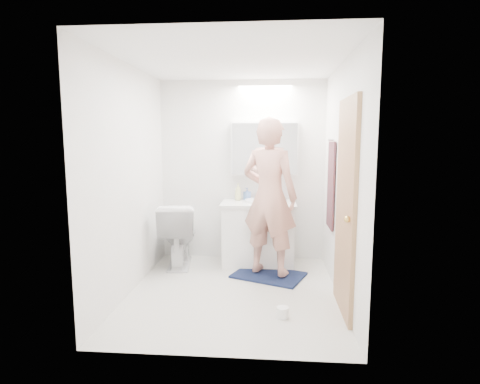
# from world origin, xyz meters

# --- Properties ---
(floor) EXTENTS (2.50, 2.50, 0.00)m
(floor) POSITION_xyz_m (0.00, 0.00, 0.00)
(floor) COLOR silver
(floor) RESTS_ON ground
(ceiling) EXTENTS (2.50, 2.50, 0.00)m
(ceiling) POSITION_xyz_m (0.00, 0.00, 2.40)
(ceiling) COLOR white
(ceiling) RESTS_ON floor
(wall_back) EXTENTS (2.50, 0.00, 2.50)m
(wall_back) POSITION_xyz_m (0.00, 1.25, 1.20)
(wall_back) COLOR white
(wall_back) RESTS_ON floor
(wall_front) EXTENTS (2.50, 0.00, 2.50)m
(wall_front) POSITION_xyz_m (0.00, -1.25, 1.20)
(wall_front) COLOR white
(wall_front) RESTS_ON floor
(wall_left) EXTENTS (0.00, 2.50, 2.50)m
(wall_left) POSITION_xyz_m (-1.10, 0.00, 1.20)
(wall_left) COLOR white
(wall_left) RESTS_ON floor
(wall_right) EXTENTS (0.00, 2.50, 2.50)m
(wall_right) POSITION_xyz_m (1.10, 0.00, 1.20)
(wall_right) COLOR white
(wall_right) RESTS_ON floor
(vanity_cabinet) EXTENTS (0.90, 0.55, 0.78)m
(vanity_cabinet) POSITION_xyz_m (0.23, 0.96, 0.39)
(vanity_cabinet) COLOR white
(vanity_cabinet) RESTS_ON floor
(countertop) EXTENTS (0.95, 0.58, 0.04)m
(countertop) POSITION_xyz_m (0.23, 0.96, 0.80)
(countertop) COLOR silver
(countertop) RESTS_ON vanity_cabinet
(sink_basin) EXTENTS (0.36, 0.36, 0.03)m
(sink_basin) POSITION_xyz_m (0.23, 0.99, 0.84)
(sink_basin) COLOR white
(sink_basin) RESTS_ON countertop
(faucet) EXTENTS (0.02, 0.02, 0.16)m
(faucet) POSITION_xyz_m (0.23, 1.19, 0.90)
(faucet) COLOR silver
(faucet) RESTS_ON countertop
(medicine_cabinet) EXTENTS (0.88, 0.14, 0.70)m
(medicine_cabinet) POSITION_xyz_m (0.30, 1.18, 1.50)
(medicine_cabinet) COLOR white
(medicine_cabinet) RESTS_ON wall_back
(mirror_panel) EXTENTS (0.84, 0.01, 0.66)m
(mirror_panel) POSITION_xyz_m (0.30, 1.10, 1.50)
(mirror_panel) COLOR silver
(mirror_panel) RESTS_ON medicine_cabinet
(toilet) EXTENTS (0.56, 0.86, 0.82)m
(toilet) POSITION_xyz_m (-0.80, 0.85, 0.41)
(toilet) COLOR white
(toilet) RESTS_ON floor
(bath_rug) EXTENTS (0.95, 0.81, 0.02)m
(bath_rug) POSITION_xyz_m (0.37, 0.52, 0.01)
(bath_rug) COLOR #152443
(bath_rug) RESTS_ON floor
(person) EXTENTS (0.78, 0.66, 1.83)m
(person) POSITION_xyz_m (0.37, 0.52, 0.96)
(person) COLOR tan
(person) RESTS_ON bath_rug
(door) EXTENTS (0.04, 0.80, 2.00)m
(door) POSITION_xyz_m (1.08, -0.35, 1.00)
(door) COLOR tan
(door) RESTS_ON wall_right
(door_knob) EXTENTS (0.06, 0.06, 0.06)m
(door_knob) POSITION_xyz_m (1.04, -0.65, 0.95)
(door_knob) COLOR gold
(door_knob) RESTS_ON door
(towel) EXTENTS (0.02, 0.42, 1.00)m
(towel) POSITION_xyz_m (1.08, 0.55, 1.10)
(towel) COLOR #14223F
(towel) RESTS_ON wall_right
(towel_hook) EXTENTS (0.07, 0.02, 0.02)m
(towel_hook) POSITION_xyz_m (1.07, 0.55, 1.62)
(towel_hook) COLOR silver
(towel_hook) RESTS_ON wall_right
(soap_bottle_a) EXTENTS (0.09, 0.09, 0.23)m
(soap_bottle_a) POSITION_xyz_m (-0.04, 1.11, 0.93)
(soap_bottle_a) COLOR #C6C480
(soap_bottle_a) RESTS_ON countertop
(soap_bottle_b) EXTENTS (0.11, 0.11, 0.17)m
(soap_bottle_b) POSITION_xyz_m (0.07, 1.15, 0.90)
(soap_bottle_b) COLOR #5475B4
(soap_bottle_b) RESTS_ON countertop
(toothbrush_cup) EXTENTS (0.10, 0.10, 0.09)m
(toothbrush_cup) POSITION_xyz_m (0.51, 1.12, 0.86)
(toothbrush_cup) COLOR #424CC6
(toothbrush_cup) RESTS_ON countertop
(toilet_paper_roll) EXTENTS (0.11, 0.11, 0.10)m
(toilet_paper_roll) POSITION_xyz_m (0.51, -0.56, 0.05)
(toilet_paper_roll) COLOR white
(toilet_paper_roll) RESTS_ON floor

